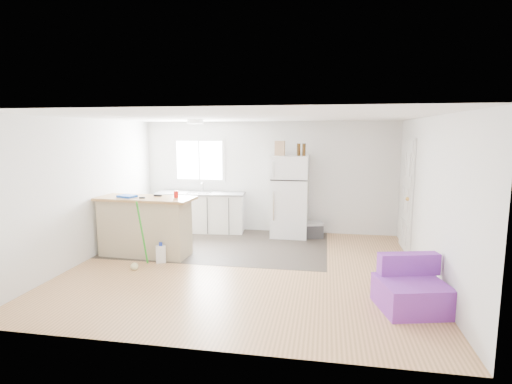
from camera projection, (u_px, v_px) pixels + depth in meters
The scene contains 19 objects.
room at pixel (245, 194), 6.27m from camera, with size 5.51×5.01×2.41m.
vinyl_zone at pixel (222, 244), 7.79m from camera, with size 4.05×2.50×0.00m, color #38312A.
window at pixel (199, 160), 8.91m from camera, with size 1.18×0.06×0.98m.
interior_door at pixel (407, 195), 7.34m from camera, with size 0.11×0.92×2.10m.
ceiling_fixture at pixel (195, 122), 7.47m from camera, with size 0.30×0.30×0.07m, color white.
kitchen_cabinets at pixel (201, 212), 8.77m from camera, with size 1.98×0.77×1.14m.
peninsula at pixel (145, 226), 7.04m from camera, with size 1.73×0.74×1.04m.
refrigerator at pixel (290, 196), 8.31m from camera, with size 0.76×0.72×1.69m.
cooler at pixel (312, 230), 8.26m from camera, with size 0.50×0.40×0.33m.
purple_seat at pixel (411, 290), 4.93m from camera, with size 0.92×0.90×0.63m.
cleaner_jug at pixel (161, 254), 6.68m from camera, with size 0.19×0.16×0.35m.
mop at pixel (137, 255), 6.34m from camera, with size 0.19×0.32×1.12m.
red_cup at pixel (176, 194), 6.91m from camera, with size 0.08×0.08×0.12m, color red.
blue_tray at pixel (127, 196), 6.96m from camera, with size 0.30×0.22×0.04m, color blue.
tool_a at pixel (158, 195), 7.06m from camera, with size 0.14×0.05×0.03m, color black.
tool_b at pixel (142, 198), 6.83m from camera, with size 0.10×0.04×0.03m, color black.
cardboard_box at pixel (280, 148), 8.16m from camera, with size 0.20×0.10×0.30m, color tan.
bottle_left at pixel (299, 150), 8.10m from camera, with size 0.07×0.07×0.25m, color #3A220A.
bottle_right at pixel (304, 150), 8.07m from camera, with size 0.07×0.07×0.25m, color #3A220A.
Camera 1 is at (1.24, -6.08, 2.16)m, focal length 28.00 mm.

